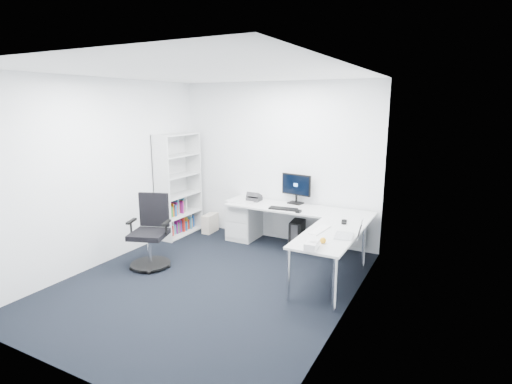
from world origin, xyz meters
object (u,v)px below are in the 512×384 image
at_px(laptop, 344,228).
at_px(bookshelf, 178,185).
at_px(monitor, 296,189).
at_px(l_desk, 289,234).
at_px(task_chair, 149,232).

bearing_deg(laptop, bookshelf, 157.44).
xyz_separation_m(bookshelf, monitor, (2.03, 0.54, 0.04)).
xyz_separation_m(l_desk, bookshelf, (-2.17, 0.05, 0.57)).
distance_m(bookshelf, monitor, 2.10).
height_order(task_chair, monitor, monitor).
bearing_deg(l_desk, bookshelf, 178.68).
xyz_separation_m(l_desk, monitor, (-0.14, 0.59, 0.60)).
xyz_separation_m(l_desk, task_chair, (-1.62, -1.35, 0.18)).
xyz_separation_m(bookshelf, laptop, (3.22, -0.77, -0.11)).
height_order(monitor, laptop, monitor).
bearing_deg(laptop, task_chair, -175.72).
relative_size(task_chair, laptop, 3.26).
relative_size(bookshelf, task_chair, 1.73).
relative_size(l_desk, bookshelf, 1.30).
xyz_separation_m(l_desk, laptop, (1.05, -0.72, 0.46)).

